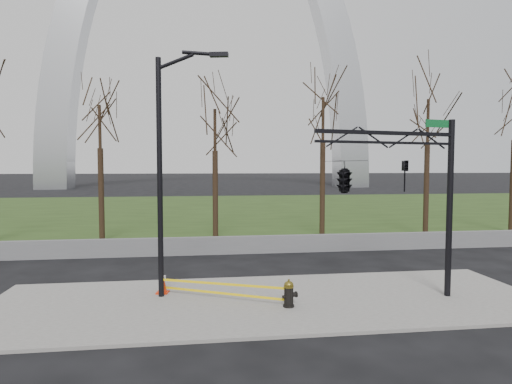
{
  "coord_description": "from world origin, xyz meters",
  "views": [
    {
      "loc": [
        -2.3,
        -13.7,
        4.47
      ],
      "look_at": [
        -0.19,
        2.0,
        3.52
      ],
      "focal_mm": 30.3,
      "sensor_mm": 36.0,
      "label": 1
    }
  ],
  "objects": [
    {
      "name": "street_light",
      "position": [
        -3.33,
        0.81,
        4.69
      ],
      "size": [
        2.37,
        0.67,
        8.21
      ],
      "rotation": [
        0.0,
        0.0,
        -0.21
      ],
      "color": "black",
      "rests_on": "ground"
    },
    {
      "name": "sidewalk",
      "position": [
        0.0,
        0.0,
        0.05
      ],
      "size": [
        18.0,
        6.0,
        0.1
      ],
      "primitive_type": "cube",
      "color": "slate",
      "rests_on": "ground"
    },
    {
      "name": "fire_hydrant",
      "position": [
        0.48,
        -0.77,
        0.5
      ],
      "size": [
        0.54,
        0.35,
        0.87
      ],
      "rotation": [
        0.0,
        0.0,
        0.26
      ],
      "color": "black",
      "rests_on": "sidewalk"
    },
    {
      "name": "caution_tape",
      "position": [
        -1.54,
        0.13,
        0.48
      ],
      "size": [
        4.02,
        2.0,
        0.44
      ],
      "color": "yellow",
      "rests_on": "ground"
    },
    {
      "name": "tree_row",
      "position": [
        1.99,
        12.0,
        4.82
      ],
      "size": [
        49.98,
        4.0,
        9.64
      ],
      "color": "black",
      "rests_on": "ground"
    },
    {
      "name": "ground",
      "position": [
        0.0,
        0.0,
        0.0
      ],
      "size": [
        500.0,
        500.0,
        0.0
      ],
      "primitive_type": "plane",
      "color": "black",
      "rests_on": "ground"
    },
    {
      "name": "grass_strip",
      "position": [
        0.0,
        30.0,
        0.03
      ],
      "size": [
        120.0,
        40.0,
        0.06
      ],
      "primitive_type": "cube",
      "color": "#273B15",
      "rests_on": "ground"
    },
    {
      "name": "gateway_arch",
      "position": [
        0.0,
        75.0,
        32.5
      ],
      "size": [
        66.0,
        6.0,
        65.0
      ],
      "primitive_type": null,
      "color": "silver",
      "rests_on": "ground"
    },
    {
      "name": "traffic_cone",
      "position": [
        -3.54,
        1.22,
        0.48
      ],
      "size": [
        0.47,
        0.47,
        0.77
      ],
      "rotation": [
        0.0,
        0.0,
        -0.2
      ],
      "color": "red",
      "rests_on": "sidewalk"
    },
    {
      "name": "traffic_signal_mast",
      "position": [
        2.84,
        -0.98,
        4.15
      ],
      "size": [
        5.02,
        2.54,
        6.0
      ],
      "rotation": [
        0.0,
        0.0,
        0.19
      ],
      "color": "black",
      "rests_on": "ground"
    },
    {
      "name": "guardrail",
      "position": [
        0.0,
        8.0,
        0.45
      ],
      "size": [
        60.0,
        0.3,
        0.9
      ],
      "primitive_type": "cube",
      "color": "#59595B",
      "rests_on": "ground"
    }
  ]
}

